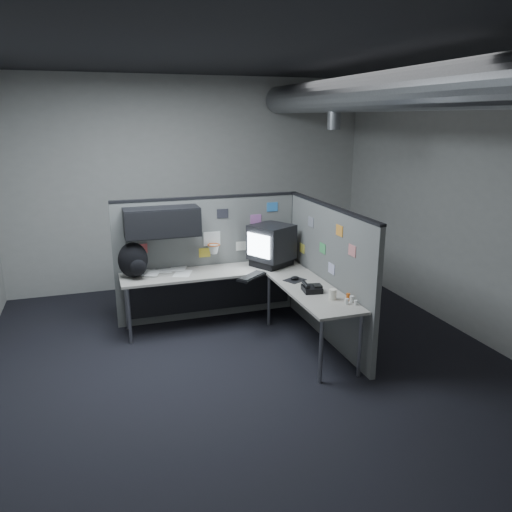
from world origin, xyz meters
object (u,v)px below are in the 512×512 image
object	(u,v)px
monitor	(271,245)
desk	(239,285)
backpack	(133,261)
keyboard	(252,277)
phone	(312,288)

from	to	relation	value
monitor	desk	bearing A→B (deg)	-135.37
desk	backpack	bearing A→B (deg)	165.12
desk	monitor	bearing A→B (deg)	28.52
desk	keyboard	distance (m)	0.23
phone	keyboard	bearing A→B (deg)	144.31
keyboard	phone	world-z (taller)	phone
keyboard	monitor	bearing A→B (deg)	52.70
keyboard	backpack	world-z (taller)	backpack
phone	monitor	bearing A→B (deg)	112.57
monitor	phone	distance (m)	1.12
keyboard	backpack	bearing A→B (deg)	167.17
desk	monitor	size ratio (longest dim) A/B	3.62
desk	backpack	distance (m)	1.30
monitor	keyboard	world-z (taller)	monitor
keyboard	backpack	distance (m)	1.43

